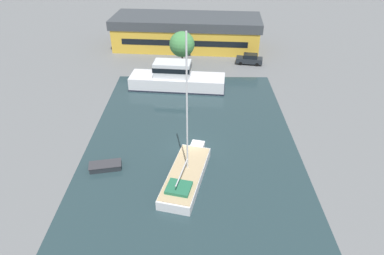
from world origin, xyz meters
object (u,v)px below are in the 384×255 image
(quay_tree_near_building, at_px, (182,44))
(motor_cruiser, at_px, (176,79))
(warehouse_building, at_px, (187,32))
(small_dinghy, at_px, (105,166))
(sailboat_moored, at_px, (186,174))
(parked_car, at_px, (250,59))

(quay_tree_near_building, height_order, motor_cruiser, quay_tree_near_building)
(warehouse_building, distance_m, small_dinghy, 38.16)
(sailboat_moored, bearing_deg, warehouse_building, 104.60)
(small_dinghy, bearing_deg, sailboat_moored, -111.95)
(quay_tree_near_building, height_order, sailboat_moored, sailboat_moored)
(sailboat_moored, bearing_deg, small_dinghy, -177.40)
(motor_cruiser, relative_size, small_dinghy, 4.12)
(sailboat_moored, relative_size, small_dinghy, 4.18)
(motor_cruiser, bearing_deg, warehouse_building, 1.88)
(warehouse_building, relative_size, motor_cruiser, 1.98)
(motor_cruiser, distance_m, small_dinghy, 20.13)
(motor_cruiser, height_order, small_dinghy, motor_cruiser)
(parked_car, relative_size, small_dinghy, 1.35)
(motor_cruiser, bearing_deg, sailboat_moored, -169.01)
(warehouse_building, xyz_separation_m, parked_car, (11.03, -8.70, -2.05))
(parked_car, relative_size, sailboat_moored, 0.32)
(warehouse_building, height_order, small_dinghy, warehouse_building)
(quay_tree_near_building, xyz_separation_m, parked_car, (11.45, 2.66, -3.46))
(warehouse_building, height_order, parked_car, warehouse_building)
(small_dinghy, bearing_deg, parked_car, -44.04)
(warehouse_building, xyz_separation_m, quay_tree_near_building, (-0.42, -11.36, 1.40))
(small_dinghy, bearing_deg, warehouse_building, -22.51)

